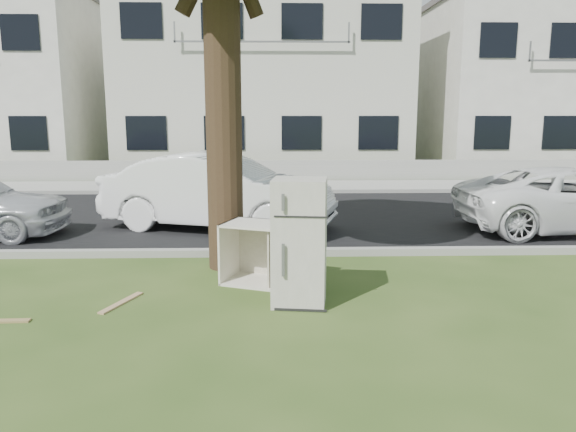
{
  "coord_description": "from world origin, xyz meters",
  "views": [
    {
      "loc": [
        0.32,
        -6.69,
        2.42
      ],
      "look_at": [
        0.53,
        0.6,
        1.03
      ],
      "focal_mm": 35.0,
      "sensor_mm": 36.0,
      "label": 1
    }
  ],
  "objects_px": {
    "cabinet": "(264,253)",
    "car_center": "(218,192)",
    "fridge": "(299,242)",
    "car_right": "(576,200)"
  },
  "relations": [
    {
      "from": "cabinet",
      "to": "car_center",
      "type": "height_order",
      "value": "car_center"
    },
    {
      "from": "fridge",
      "to": "car_center",
      "type": "xyz_separation_m",
      "value": [
        -1.44,
        4.58,
        -0.02
      ]
    },
    {
      "from": "fridge",
      "to": "car_center",
      "type": "relative_size",
      "value": 0.34
    },
    {
      "from": "fridge",
      "to": "cabinet",
      "type": "relative_size",
      "value": 1.44
    },
    {
      "from": "cabinet",
      "to": "car_right",
      "type": "bearing_deg",
      "value": 49.33
    },
    {
      "from": "cabinet",
      "to": "car_right",
      "type": "xyz_separation_m",
      "value": [
        6.2,
        3.29,
        0.21
      ]
    },
    {
      "from": "car_center",
      "to": "car_right",
      "type": "xyz_separation_m",
      "value": [
        7.18,
        -0.44,
        -0.13
      ]
    },
    {
      "from": "car_right",
      "to": "fridge",
      "type": "bearing_deg",
      "value": 124.06
    },
    {
      "from": "fridge",
      "to": "car_right",
      "type": "relative_size",
      "value": 0.34
    },
    {
      "from": "fridge",
      "to": "cabinet",
      "type": "bearing_deg",
      "value": 125.68
    }
  ]
}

